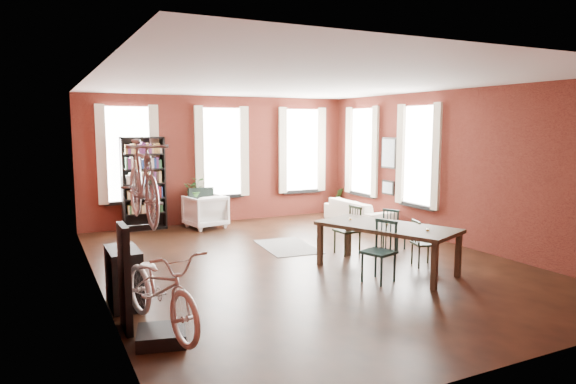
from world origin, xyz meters
TOP-DOWN VIEW (x-y plane):
  - room at (0.25, 0.62)m, footprint 9.00×9.04m
  - dining_table at (0.99, -1.10)m, footprint 1.87×2.54m
  - dining_chair_a at (0.50, -1.55)m, footprint 0.57×0.57m
  - dining_chair_b at (1.04, 0.19)m, footprint 0.44×0.44m
  - dining_chair_c at (1.77, -1.15)m, footprint 0.47×0.47m
  - dining_chair_d at (2.06, 0.05)m, footprint 0.51×0.51m
  - bookshelf at (-2.00, 4.30)m, footprint 1.00×0.32m
  - white_armchair at (-0.64, 3.87)m, footprint 1.00×0.95m
  - cream_sofa at (2.95, 2.60)m, footprint 0.61×2.08m
  - striped_rug at (0.25, 1.19)m, footprint 1.12×1.65m
  - bike_trainer at (-3.10, -2.34)m, footprint 0.65×0.65m
  - bike_wall_rack at (-3.40, -1.80)m, footprint 0.16×0.60m
  - console_table at (-3.28, -0.90)m, footprint 0.40×0.80m
  - plant_stand at (-0.77, 4.30)m, footprint 0.39×0.39m
  - plant_by_sofa at (3.37, 4.30)m, footprint 0.50×0.77m
  - plant_small at (3.34, 0.43)m, footprint 0.38×0.41m
  - bicycle_floor at (-3.09, -2.35)m, footprint 0.82×1.08m
  - bicycle_hung at (-3.15, -1.80)m, footprint 0.47×1.00m
  - plant_on_stand at (-0.75, 4.30)m, footprint 0.72×0.76m

SIDE VIEW (x-z plane):
  - striped_rug at x=0.25m, z-range 0.00..0.01m
  - plant_small at x=3.34m, z-range 0.00..0.13m
  - bike_trainer at x=-3.10m, z-range 0.00..0.16m
  - plant_by_sofa at x=3.37m, z-range 0.00..0.32m
  - plant_stand at x=-0.77m, z-range 0.00..0.59m
  - dining_table at x=0.99m, z-range 0.00..0.79m
  - console_table at x=-3.28m, z-range 0.00..0.80m
  - dining_chair_c at x=1.77m, z-range 0.00..0.81m
  - cream_sofa at x=2.95m, z-range 0.00..0.81m
  - dining_chair_d at x=2.06m, z-range 0.00..0.83m
  - white_armchair at x=-0.64m, z-range 0.00..0.88m
  - dining_chair_b at x=1.04m, z-range 0.00..0.92m
  - dining_chair_a at x=0.50m, z-range 0.00..0.97m
  - bike_wall_rack at x=-3.40m, z-range 0.00..1.30m
  - plant_on_stand at x=-0.75m, z-range 0.59..1.06m
  - bicycle_floor at x=-3.09m, z-range 0.16..2.00m
  - bookshelf at x=-2.00m, z-range 0.00..2.20m
  - bicycle_hung at x=-3.15m, z-range 1.30..2.96m
  - room at x=0.25m, z-range 0.53..3.75m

